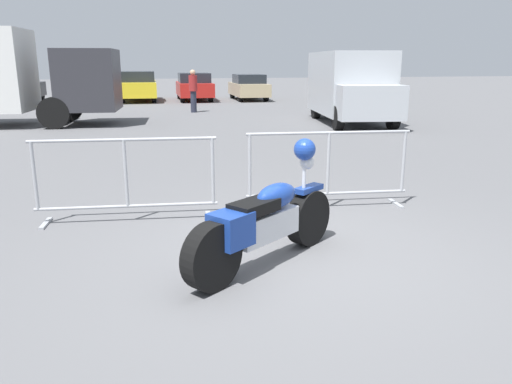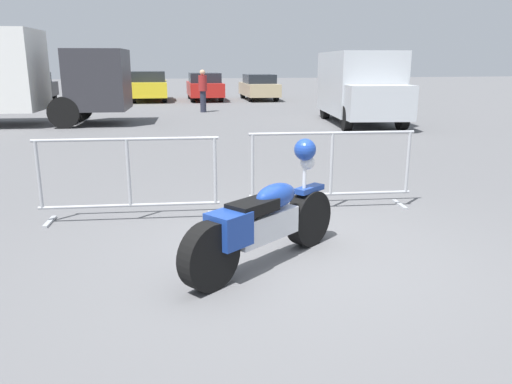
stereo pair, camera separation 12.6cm
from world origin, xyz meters
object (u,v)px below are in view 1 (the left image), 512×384
at_px(crowd_barrier_far, 328,169).
at_px(parked_car_yellow, 138,86).
at_px(crowd_barrier_near, 126,179).
at_px(parked_car_silver, 80,88).
at_px(parked_car_black, 18,88).
at_px(delivery_van, 351,85).
at_px(parked_car_red, 194,87).
at_px(parked_car_tan, 249,87).
at_px(motorcycle, 265,221).
at_px(pedestrian, 193,89).

distance_m(crowd_barrier_far, parked_car_yellow, 21.14).
distance_m(crowd_barrier_near, parked_car_silver, 21.23).
bearing_deg(parked_car_black, crowd_barrier_near, -163.77).
relative_size(delivery_van, parked_car_red, 1.23).
xyz_separation_m(parked_car_black, parked_car_tan, (11.58, -0.45, -0.07)).
bearing_deg(delivery_van, parked_car_tan, -166.41).
height_order(parked_car_silver, parked_car_yellow, parked_car_yellow).
height_order(motorcycle, parked_car_red, parked_car_red).
bearing_deg(crowd_barrier_far, crowd_barrier_near, 180.00).
bearing_deg(pedestrian, parked_car_red, 104.99).
height_order(parked_car_tan, pedestrian, pedestrian).
height_order(crowd_barrier_near, parked_car_yellow, parked_car_yellow).
relative_size(motorcycle, pedestrian, 1.07).
bearing_deg(parked_car_silver, crowd_barrier_near, -171.49).
height_order(motorcycle, crowd_barrier_near, motorcycle).
distance_m(delivery_van, parked_car_tan, 11.15).
xyz_separation_m(parked_car_red, parked_car_tan, (2.89, -0.33, -0.04)).
distance_m(delivery_van, parked_car_silver, 15.21).
bearing_deg(parked_car_tan, crowd_barrier_far, 172.07).
xyz_separation_m(motorcycle, crowd_barrier_far, (1.35, 1.77, 0.10)).
xyz_separation_m(motorcycle, parked_car_yellow, (-0.96, 22.78, 0.31)).
bearing_deg(crowd_barrier_near, motorcycle, -52.63).
distance_m(parked_car_red, pedestrian, 6.65).
xyz_separation_m(parked_car_silver, parked_car_red, (5.79, -0.32, 0.04)).
xyz_separation_m(crowd_barrier_far, parked_car_black, (-8.10, 20.89, 0.20)).
distance_m(crowd_barrier_far, delivery_van, 10.37).
relative_size(parked_car_silver, pedestrian, 2.38).
bearing_deg(parked_car_silver, motorcycle, -168.69).
bearing_deg(motorcycle, parked_car_yellow, 55.86).
height_order(parked_car_black, parked_car_red, parked_car_black).
relative_size(crowd_barrier_far, parked_car_silver, 0.57).
xyz_separation_m(crowd_barrier_near, parked_car_yellow, (0.39, 21.02, 0.22)).
distance_m(delivery_van, parked_car_yellow, 13.50).
xyz_separation_m(parked_car_tan, pedestrian, (-3.70, -6.26, 0.24)).
relative_size(crowd_barrier_near, pedestrian, 1.34).
xyz_separation_m(crowd_barrier_near, delivery_van, (7.14, 9.34, 0.69)).
relative_size(crowd_barrier_near, crowd_barrier_far, 1.00).
bearing_deg(delivery_van, parked_car_silver, -131.97).
distance_m(parked_car_black, parked_car_yellow, 5.79).
xyz_separation_m(parked_car_silver, parked_car_tan, (8.68, -0.65, 0.00)).
height_order(parked_car_silver, parked_car_red, parked_car_red).
relative_size(crowd_barrier_far, parked_car_tan, 0.56).
height_order(motorcycle, pedestrian, pedestrian).
xyz_separation_m(crowd_barrier_near, pedestrian, (2.48, 14.17, 0.36)).
distance_m(motorcycle, crowd_barrier_near, 2.22).
bearing_deg(parked_car_tan, parked_car_yellow, 86.03).
relative_size(crowd_barrier_far, parked_car_black, 0.51).
distance_m(parked_car_black, parked_car_red, 8.69).
height_order(parked_car_black, parked_car_yellow, parked_car_yellow).
bearing_deg(delivery_van, motorcycle, -18.91).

